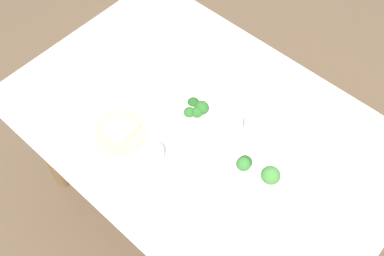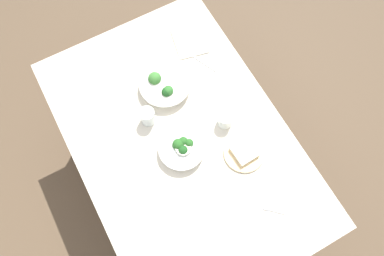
{
  "view_description": "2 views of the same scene",
  "coord_description": "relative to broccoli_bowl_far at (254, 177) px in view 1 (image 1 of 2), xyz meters",
  "views": [
    {
      "loc": [
        -0.6,
        0.72,
        2.18
      ],
      "look_at": [
        0.02,
        0.04,
        0.78
      ],
      "focal_mm": 41.51,
      "sensor_mm": 36.0,
      "label": 1
    },
    {
      "loc": [
        0.56,
        -0.24,
        2.54
      ],
      "look_at": [
        -0.03,
        0.08,
        0.78
      ],
      "focal_mm": 35.7,
      "sensor_mm": 36.0,
      "label": 2
    }
  ],
  "objects": [
    {
      "name": "broccoli_bowl_far",
      "position": [
        0.0,
        0.0,
        0.0
      ],
      "size": [
        0.26,
        0.26,
        0.09
      ],
      "color": "silver",
      "rests_on": "dining_table"
    },
    {
      "name": "fork_by_near_bowl",
      "position": [
        0.79,
        0.15,
        -0.03
      ],
      "size": [
        0.08,
        0.08,
        0.0
      ],
      "rotation": [
        0.0,
        0.0,
        3.95
      ],
      "color": "#B7B7BC",
      "rests_on": "dining_table"
    },
    {
      "name": "table_knife_right",
      "position": [
        0.47,
        -0.39,
        -0.03
      ],
      "size": [
        0.11,
        0.19,
        0.0
      ],
      "primitive_type": "cube",
      "rotation": [
        0.0,
        0.0,
        5.21
      ],
      "color": "#B7B7BC",
      "rests_on": "dining_table"
    },
    {
      "name": "fork_by_far_bowl",
      "position": [
        0.63,
        -0.26,
        -0.03
      ],
      "size": [
        0.06,
        0.1,
        0.0
      ],
      "rotation": [
        0.0,
        0.0,
        5.18
      ],
      "color": "#B7B7BC",
      "rests_on": "dining_table"
    },
    {
      "name": "dining_table",
      "position": [
        0.29,
        -0.06,
        -0.14
      ],
      "size": [
        1.5,
        1.0,
        0.78
      ],
      "color": "beige",
      "rests_on": "ground_plane"
    },
    {
      "name": "table_knife_left",
      "position": [
        -0.04,
        0.24,
        -0.03
      ],
      "size": [
        0.18,
        0.09,
        0.0
      ],
      "primitive_type": "cube",
      "rotation": [
        0.0,
        0.0,
        0.42
      ],
      "color": "#B7B7BC",
      "rests_on": "dining_table"
    },
    {
      "name": "bread_side_plate",
      "position": [
        0.5,
        0.17,
        -0.02
      ],
      "size": [
        0.2,
        0.2,
        0.04
      ],
      "color": "#D6B27A",
      "rests_on": "dining_table"
    },
    {
      "name": "water_glass_center",
      "position": [
        0.12,
        -0.15,
        0.01
      ],
      "size": [
        0.07,
        0.07,
        0.09
      ],
      "primitive_type": "cylinder",
      "color": "silver",
      "rests_on": "dining_table"
    },
    {
      "name": "ground_plane",
      "position": [
        0.29,
        -0.06,
        -0.81
      ],
      "size": [
        6.0,
        6.0,
        0.0
      ],
      "primitive_type": "plane",
      "color": "brown"
    },
    {
      "name": "water_glass_side",
      "position": [
        0.31,
        0.17,
        0.01
      ],
      "size": [
        0.07,
        0.07,
        0.08
      ],
      "primitive_type": "cylinder",
      "color": "silver",
      "rests_on": "dining_table"
    },
    {
      "name": "broccoli_bowl_near",
      "position": [
        0.34,
        -0.08,
        -0.0
      ],
      "size": [
        0.22,
        0.22,
        0.08
      ],
      "color": "white",
      "rests_on": "dining_table"
    }
  ]
}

